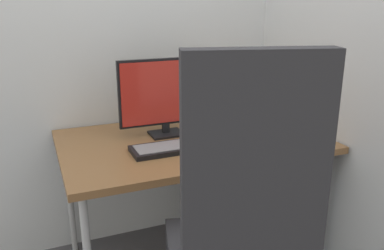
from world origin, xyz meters
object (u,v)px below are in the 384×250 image
Objects in this scene: filing_cabinet at (264,201)px; monitor at (165,94)px; keyboard at (179,146)px; mouse at (243,138)px; office_chair at (240,238)px; notebook at (284,143)px; pen_holder at (269,110)px.

filing_cabinet is 1.26× the size of monitor.
keyboard is 5.03× the size of mouse.
monitor is at bearing 87.18° from office_chair.
monitor is at bearing 164.32° from filing_cabinet.
filing_cabinet is at bearing -15.68° from monitor.
keyboard is at bearing 169.20° from notebook.
office_chair reaches higher than monitor.
pen_holder reaches higher than keyboard.
office_chair is 0.96m from monitor.
mouse is at bearing -3.66° from keyboard.
monitor reaches higher than filing_cabinet.
keyboard is (-0.56, -0.08, 0.45)m from filing_cabinet.
office_chair is 0.76m from notebook.
office_chair is 14.14× the size of mouse.
filing_cabinet is 6.66× the size of mouse.
notebook is at bearing -37.74° from monitor.
office_chair is at bearing -127.96° from filing_cabinet.
mouse is 0.46m from pen_holder.
mouse is 0.53× the size of pen_holder.
pen_holder is at bearing 57.57° from filing_cabinet.
mouse is 0.47× the size of notebook.
filing_cabinet is 0.72m from keyboard.
pen_holder is (0.12, 0.20, 0.49)m from filing_cabinet.
monitor is 0.31m from keyboard.
keyboard is at bearing -157.82° from pen_holder.
office_chair is 1.02m from filing_cabinet.
keyboard is (0.03, 0.67, 0.09)m from office_chair.
office_chair reaches higher than keyboard.
office_chair is at bearing -126.89° from pen_holder.
monitor is 0.65m from notebook.
keyboard is 2.38× the size of notebook.
monitor is at bearing 147.43° from notebook.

